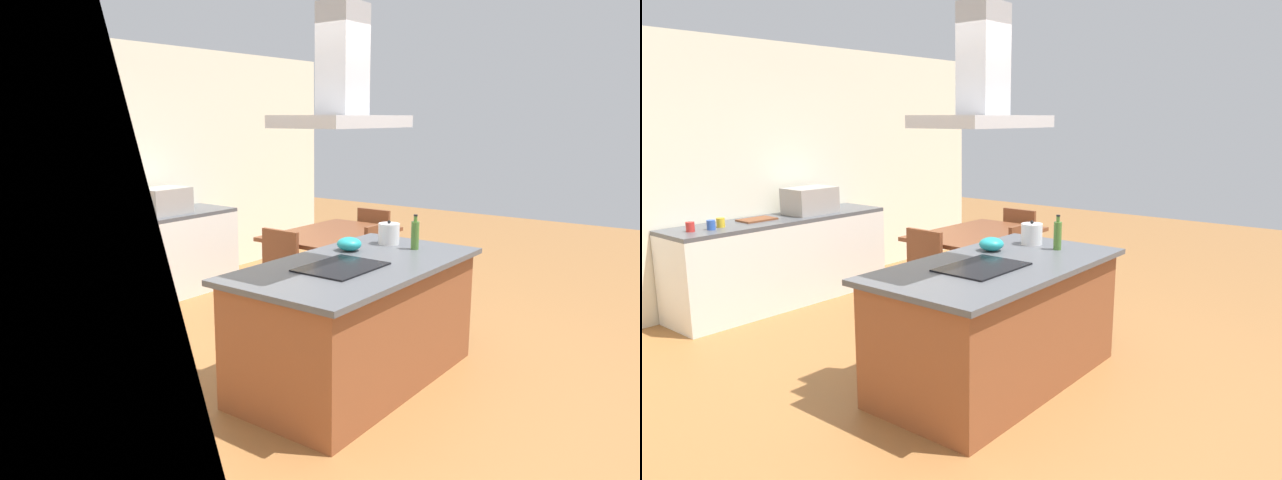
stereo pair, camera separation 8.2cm
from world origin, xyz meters
TOP-DOWN VIEW (x-y plane):
  - ground at (0.00, 1.50)m, footprint 16.00×16.00m
  - wall_back at (0.00, 3.25)m, footprint 7.20×0.10m
  - kitchen_island at (0.00, 0.00)m, footprint 1.99×1.05m
  - cooktop at (-0.20, 0.00)m, footprint 0.60×0.44m
  - tea_kettle at (0.69, 0.15)m, footprint 0.22×0.17m
  - olive_oil_bottle at (0.64, -0.11)m, footprint 0.06×0.06m
  - mixing_bowl at (0.28, 0.27)m, footprint 0.19×0.19m
  - back_counter at (0.18, 2.88)m, footprint 2.35×0.62m
  - countertop_microwave at (0.57, 2.88)m, footprint 0.50×0.38m
  - coffee_mug_red at (-0.77, 2.86)m, footprint 0.08×0.08m
  - coffee_mug_blue at (-0.60, 2.81)m, footprint 0.08×0.08m
  - coffee_mug_yellow at (-0.48, 2.86)m, footprint 0.08×0.08m
  - cutting_board at (-0.05, 2.93)m, footprint 0.34×0.24m
  - dining_table at (1.46, 1.30)m, footprint 1.40×0.90m
  - chair_at_left_end at (0.54, 1.30)m, footprint 0.42×0.42m
  - chair_at_right_end at (2.37, 1.30)m, footprint 0.42×0.42m
  - chair_facing_island at (1.46, 0.63)m, footprint 0.42×0.42m
  - range_hood at (-0.20, 0.00)m, footprint 0.90×0.55m

SIDE VIEW (x-z plane):
  - ground at x=0.00m, z-range 0.00..0.00m
  - back_counter at x=0.18m, z-range 0.00..0.90m
  - kitchen_island at x=0.00m, z-range 0.00..0.90m
  - chair_at_left_end at x=0.54m, z-range 0.06..0.95m
  - chair_at_right_end at x=2.37m, z-range 0.06..0.95m
  - chair_facing_island at x=1.46m, z-range 0.06..0.95m
  - dining_table at x=1.46m, z-range 0.29..1.04m
  - cooktop at x=-0.20m, z-range 0.90..0.91m
  - cutting_board at x=-0.05m, z-range 0.90..0.92m
  - coffee_mug_red at x=-0.77m, z-range 0.90..0.99m
  - coffee_mug_blue at x=-0.60m, z-range 0.90..0.99m
  - coffee_mug_yellow at x=-0.48m, z-range 0.90..0.99m
  - mixing_bowl at x=0.28m, z-range 0.90..1.01m
  - tea_kettle at x=0.69m, z-range 0.89..1.08m
  - olive_oil_bottle at x=0.64m, z-range 0.88..1.15m
  - countertop_microwave at x=0.57m, z-range 0.90..1.18m
  - wall_back at x=0.00m, z-range 0.00..2.70m
  - range_hood at x=-0.20m, z-range 1.71..2.49m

